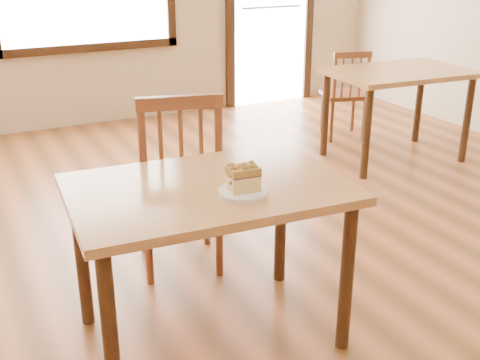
% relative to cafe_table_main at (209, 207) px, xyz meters
% --- Properties ---
extents(ground, '(8.00, 8.00, 0.00)m').
position_rel_cafe_table_main_xyz_m(ground, '(0.12, -0.25, -0.65)').
color(ground, '#9D542D').
extents(cafe_table_main, '(1.22, 0.86, 0.75)m').
position_rel_cafe_table_main_xyz_m(cafe_table_main, '(0.00, 0.00, 0.00)').
color(cafe_table_main, '#AD7643').
rests_on(cafe_table_main, ground).
extents(cafe_chair_main, '(0.56, 0.56, 1.03)m').
position_rel_cafe_table_main_xyz_m(cafe_chair_main, '(0.11, 0.65, -0.13)').
color(cafe_chair_main, brown).
rests_on(cafe_chair_main, ground).
extents(cafe_table_second, '(1.16, 0.81, 0.75)m').
position_rel_cafe_table_main_xyz_m(cafe_table_second, '(2.38, 1.55, -0.01)').
color(cafe_table_second, '#AD7643').
rests_on(cafe_table_second, ground).
extents(cafe_chair_second, '(0.47, 0.47, 0.83)m').
position_rel_cafe_table_main_xyz_m(cafe_chair_second, '(2.36, 2.21, -0.23)').
color(cafe_chair_second, brown).
rests_on(cafe_chair_second, ground).
extents(plate, '(0.21, 0.21, 0.02)m').
position_rel_cafe_table_main_xyz_m(plate, '(0.09, -0.15, 0.11)').
color(plate, white).
rests_on(plate, cafe_table_main).
extents(cake_slice, '(0.14, 0.10, 0.12)m').
position_rel_cafe_table_main_xyz_m(cake_slice, '(0.09, -0.15, 0.17)').
color(cake_slice, '#E6C982').
rests_on(cake_slice, plate).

